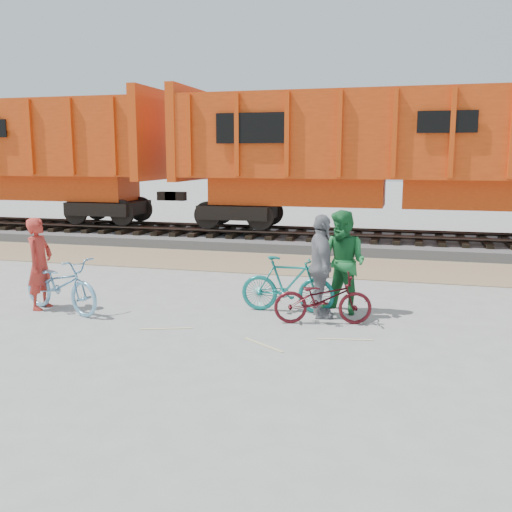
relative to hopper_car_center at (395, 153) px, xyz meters
The scene contains 11 objects.
ground 9.79m from the hopper_car_center, 105.07° to the right, with size 120.00×120.00×0.00m, color #9E9E99.
gravel_strip 5.21m from the hopper_car_center, 124.71° to the right, with size 120.00×3.00×0.02m, color #967F5D.
ballast_bed 3.75m from the hopper_car_center, behind, with size 120.00×4.00×0.30m, color slate.
track 3.51m from the hopper_car_center, behind, with size 120.00×2.60×0.24m.
hopper_car_center is the anchor object (origin of this frame).
bicycle_blue 11.22m from the hopper_car_center, 121.95° to the right, with size 0.69×1.99×1.05m, color #75B1D4.
bicycle_teal 8.73m from the hopper_car_center, 101.40° to the right, with size 0.50×1.76×1.06m, color #13746F.
bicycle_maroon 9.21m from the hopper_car_center, 95.88° to the right, with size 0.59×1.70×0.89m, color #4A0F15.
person_solo 11.33m from the hopper_car_center, 124.41° to the right, with size 0.64×0.42×1.76m, color #B62F25.
person_man 8.29m from the hopper_car_center, 94.67° to the right, with size 0.94×0.73×1.92m, color #207437.
person_woman 8.71m from the hopper_car_center, 96.83° to the right, with size 1.10×0.46×1.88m, color gray.
Camera 1 is at (2.88, -9.44, 2.89)m, focal length 40.00 mm.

